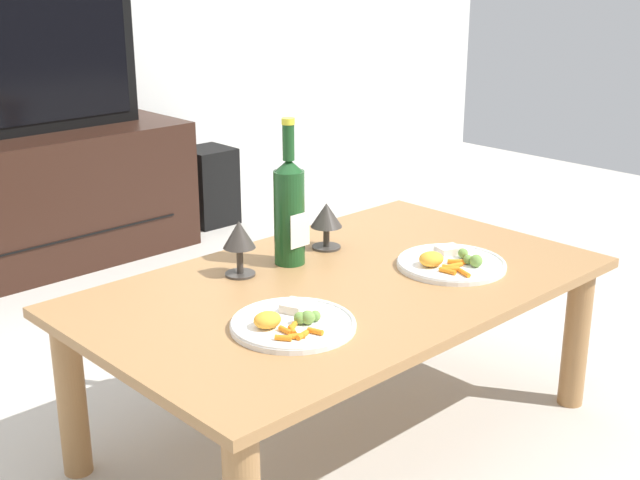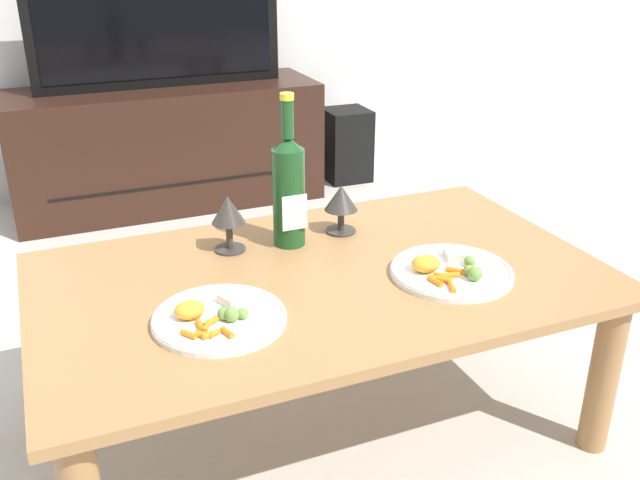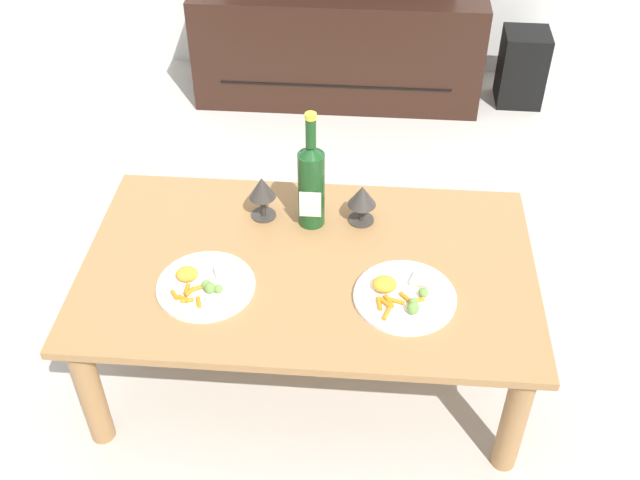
% 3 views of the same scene
% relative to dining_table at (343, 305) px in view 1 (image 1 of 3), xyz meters
% --- Properties ---
extents(ground_plane, '(6.40, 6.40, 0.00)m').
position_rel_dining_table_xyz_m(ground_plane, '(0.00, 0.00, -0.37)').
color(ground_plane, '#B7B2A8').
extents(dining_table, '(1.31, 0.78, 0.44)m').
position_rel_dining_table_xyz_m(dining_table, '(0.00, 0.00, 0.00)').
color(dining_table, '#9E7042').
rests_on(dining_table, ground_plane).
extents(tv_stand, '(1.35, 0.46, 0.54)m').
position_rel_dining_table_xyz_m(tv_stand, '(-0.01, 1.77, -0.10)').
color(tv_stand, black).
rests_on(tv_stand, ground_plane).
extents(tv_screen, '(1.07, 0.05, 0.56)m').
position_rel_dining_table_xyz_m(tv_screen, '(-0.01, 1.76, 0.45)').
color(tv_screen, black).
rests_on(tv_screen, tv_stand).
extents(floor_speaker, '(0.21, 0.21, 0.36)m').
position_rel_dining_table_xyz_m(floor_speaker, '(0.87, 1.76, -0.19)').
color(floor_speaker, black).
rests_on(floor_speaker, ground_plane).
extents(wine_bottle, '(0.08, 0.08, 0.38)m').
position_rel_dining_table_xyz_m(wine_bottle, '(-0.01, 0.19, 0.22)').
color(wine_bottle, '#19471E').
rests_on(wine_bottle, dining_table).
extents(goblet_left, '(0.08, 0.08, 0.14)m').
position_rel_dining_table_xyz_m(goblet_left, '(-0.16, 0.21, 0.16)').
color(goblet_left, '#38332D').
rests_on(goblet_left, dining_table).
extents(goblet_right, '(0.09, 0.09, 0.13)m').
position_rel_dining_table_xyz_m(goblet_right, '(0.14, 0.21, 0.15)').
color(goblet_right, '#38332D').
rests_on(goblet_right, dining_table).
extents(dinner_plate_left, '(0.28, 0.28, 0.05)m').
position_rel_dining_table_xyz_m(dinner_plate_left, '(-0.28, -0.12, 0.08)').
color(dinner_plate_left, white).
rests_on(dinner_plate_left, dining_table).
extents(dinner_plate_right, '(0.28, 0.28, 0.05)m').
position_rel_dining_table_xyz_m(dinner_plate_right, '(0.27, -0.12, 0.08)').
color(dinner_plate_right, white).
rests_on(dinner_plate_right, dining_table).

